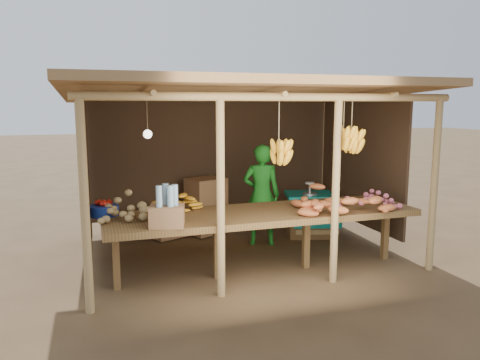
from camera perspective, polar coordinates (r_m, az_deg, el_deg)
name	(u,v)px	position (r m, az deg, el deg)	size (l,w,h in m)	color
ground	(240,251)	(6.93, 0.00, -8.60)	(60.00, 60.00, 0.00)	brown
stall_structure	(242,119)	(6.66, 0.21, 7.49)	(4.70, 3.50, 2.43)	tan
counter	(263,216)	(5.87, 2.83, -4.41)	(3.90, 1.05, 0.80)	brown
potato_heap	(137,203)	(5.58, -12.42, -2.78)	(0.89, 0.53, 0.36)	#99804F
sweet_potato_heap	(336,196)	(6.02, 11.67, -1.88)	(1.13, 0.68, 0.36)	#C06131
onion_heap	(366,194)	(6.24, 15.10, -1.67)	(0.78, 0.47, 0.36)	#BE5C6F
banana_pile	(177,198)	(5.88, -7.70, -2.14)	(0.54, 0.33, 0.34)	gold
tomato_basin	(104,209)	(5.85, -16.26, -3.44)	(0.35, 0.35, 0.18)	navy
bottle_box	(167,210)	(5.16, -8.91, -3.69)	(0.43, 0.37, 0.47)	#926741
vendor	(261,195)	(7.08, 2.63, -1.82)	(0.56, 0.37, 1.53)	#1B7D1F
tarp_crate	(309,213)	(7.72, 8.44, -3.99)	(0.91, 0.84, 0.91)	brown
carton_stack	(194,211)	(7.66, -5.66, -3.80)	(1.32, 0.63, 0.91)	#926741
burlap_sacks	(135,224)	(7.63, -12.69, -5.29)	(0.78, 0.41, 0.55)	#463120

